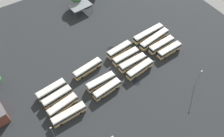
# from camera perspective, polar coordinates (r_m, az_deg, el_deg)

# --- Properties ---
(ground_plane) EXTENTS (126.49, 126.49, 0.00)m
(ground_plane) POSITION_cam_1_polar(r_m,az_deg,el_deg) (93.45, 0.39, -0.69)
(ground_plane) COLOR black
(bus_row0_slot0) EXTENTS (15.26, 3.59, 3.37)m
(bus_row0_slot0) POSITION_cam_1_polar(r_m,az_deg,el_deg) (106.19, 8.67, 8.25)
(bus_row0_slot0) COLOR silver
(bus_row0_slot0) RESTS_ON ground_plane
(bus_row0_slot1) EXTENTS (15.33, 4.74, 3.37)m
(bus_row0_slot1) POSITION_cam_1_polar(r_m,az_deg,el_deg) (104.23, 10.06, 6.97)
(bus_row0_slot1) COLOR silver
(bus_row0_slot1) RESTS_ON ground_plane
(bus_row0_slot2) EXTENTS (12.20, 3.36, 3.37)m
(bus_row0_slot2) POSITION_cam_1_polar(r_m,az_deg,el_deg) (102.37, 11.70, 5.57)
(bus_row0_slot2) COLOR silver
(bus_row0_slot2) RESTS_ON ground_plane
(bus_row0_slot3) EXTENTS (11.18, 3.12, 3.37)m
(bus_row0_slot3) POSITION_cam_1_polar(r_m,az_deg,el_deg) (100.97, 13.50, 4.28)
(bus_row0_slot3) COLOR silver
(bus_row0_slot3) RESTS_ON ground_plane
(bus_row1_slot0) EXTENTS (11.24, 3.73, 3.37)m
(bus_row1_slot0) POSITION_cam_1_polar(r_m,az_deg,el_deg) (98.36, 1.73, 4.48)
(bus_row1_slot0) COLOR silver
(bus_row1_slot0) RESTS_ON ground_plane
(bus_row1_slot1) EXTENTS (11.63, 3.23, 3.37)m
(bus_row1_slot1) POSITION_cam_1_polar(r_m,az_deg,el_deg) (96.05, 3.29, 2.86)
(bus_row1_slot1) COLOR silver
(bus_row1_slot1) RESTS_ON ground_plane
(bus_row1_slot2) EXTENTS (11.76, 3.01, 3.37)m
(bus_row1_slot2) POSITION_cam_1_polar(r_m,az_deg,el_deg) (94.22, 4.89, 1.40)
(bus_row1_slot2) COLOR silver
(bus_row1_slot2) RESTS_ON ground_plane
(bus_row1_slot3) EXTENTS (11.95, 3.93, 3.37)m
(bus_row1_slot3) POSITION_cam_1_polar(r_m,az_deg,el_deg) (92.52, 6.62, -0.12)
(bus_row1_slot3) COLOR silver
(bus_row1_slot3) RESTS_ON ground_plane
(bus_row2_slot0) EXTENTS (12.34, 4.20, 3.37)m
(bus_row2_slot0) POSITION_cam_1_polar(r_m,az_deg,el_deg) (92.49, -5.84, -0.03)
(bus_row2_slot0) COLOR silver
(bus_row2_slot0) RESTS_ON ground_plane
(bus_row2_slot2) EXTENTS (11.35, 2.81, 3.37)m
(bus_row2_slot2) POSITION_cam_1_polar(r_m,az_deg,el_deg) (88.48, -2.74, -3.18)
(bus_row2_slot2) COLOR silver
(bus_row2_slot2) RESTS_ON ground_plane
(bus_row2_slot3) EXTENTS (11.24, 3.78, 3.37)m
(bus_row2_slot3) POSITION_cam_1_polar(r_m,az_deg,el_deg) (86.57, -1.21, -4.97)
(bus_row2_slot3) COLOR silver
(bus_row2_slot3) RESTS_ON ground_plane
(bus_row3_slot0) EXTENTS (11.32, 3.71, 3.37)m
(bus_row3_slot0) POSITION_cam_1_polar(r_m,az_deg,el_deg) (89.14, -14.31, -4.98)
(bus_row3_slot0) COLOR silver
(bus_row3_slot0) RESTS_ON ground_plane
(bus_row3_slot1) EXTENTS (11.28, 3.76, 3.37)m
(bus_row3_slot1) POSITION_cam_1_polar(r_m,az_deg,el_deg) (87.06, -12.99, -6.61)
(bus_row3_slot1) COLOR silver
(bus_row3_slot1) RESTS_ON ground_plane
(bus_row3_slot2) EXTENTS (11.45, 4.22, 3.37)m
(bus_row3_slot2) POSITION_cam_1_polar(r_m,az_deg,el_deg) (84.84, -11.71, -8.67)
(bus_row3_slot2) COLOR silver
(bus_row3_slot2) RESTS_ON ground_plane
(bus_row3_slot3) EXTENTS (12.16, 2.93, 3.37)m
(bus_row3_slot3) POSITION_cam_1_polar(r_m,az_deg,el_deg) (82.83, -10.28, -10.74)
(bus_row3_slot3) COLOR silver
(bus_row3_slot3) RESTS_ON ground_plane
(maintenance_shelter) EXTENTS (10.67, 7.26, 3.97)m
(maintenance_shelter) POSITION_cam_1_polar(r_m,az_deg,el_deg) (117.56, -7.61, 14.71)
(maintenance_shelter) COLOR slate
(maintenance_shelter) RESTS_ON ground_plane
(lamp_post_far_corner) EXTENTS (0.56, 0.28, 8.98)m
(lamp_post_far_corner) POSITION_cam_1_polar(r_m,az_deg,el_deg) (77.49, -13.87, -14.79)
(lamp_post_far_corner) COLOR slate
(lamp_post_far_corner) RESTS_ON ground_plane
(lamp_post_mid_lot) EXTENTS (0.56, 0.28, 9.25)m
(lamp_post_mid_lot) POSITION_cam_1_polar(r_m,az_deg,el_deg) (90.78, 19.93, -2.15)
(lamp_post_mid_lot) COLOR slate
(lamp_post_mid_lot) RESTS_ON ground_plane
(puddle_near_shelter) EXTENTS (2.11, 2.11, 0.01)m
(puddle_near_shelter) POSITION_cam_1_polar(r_m,az_deg,el_deg) (89.89, 2.72, -3.89)
(puddle_near_shelter) COLOR black
(puddle_near_shelter) RESTS_ON ground_plane
(puddle_back_corner) EXTENTS (4.05, 4.05, 0.01)m
(puddle_back_corner) POSITION_cam_1_polar(r_m,az_deg,el_deg) (100.73, -0.04, 4.48)
(puddle_back_corner) COLOR black
(puddle_back_corner) RESTS_ON ground_plane
(puddle_front_lane) EXTENTS (3.13, 3.13, 0.01)m
(puddle_front_lane) POSITION_cam_1_polar(r_m,az_deg,el_deg) (90.89, 5.82, -3.28)
(puddle_front_lane) COLOR black
(puddle_front_lane) RESTS_ON ground_plane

